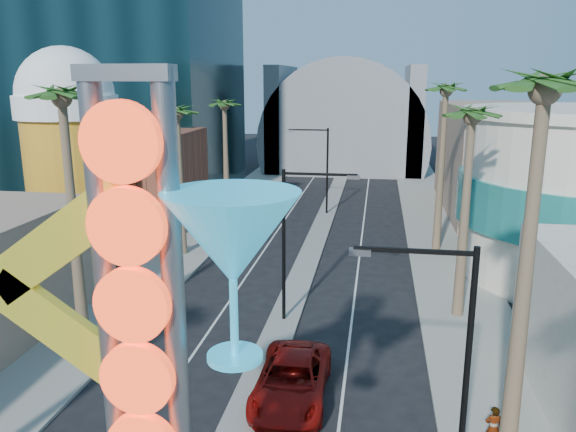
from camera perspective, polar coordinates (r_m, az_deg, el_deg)
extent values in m
cube|color=gray|center=(45.70, -9.09, -1.92)|extent=(5.00, 100.00, 0.15)
cube|color=gray|center=(43.77, 15.31, -2.94)|extent=(5.00, 100.00, 0.15)
cube|color=gray|center=(46.60, 3.25, -1.45)|extent=(1.60, 84.00, 0.15)
cube|color=brown|center=(49.92, -15.31, 3.72)|extent=(10.00, 10.00, 8.00)
cube|color=#977561|center=(56.40, 20.90, 5.44)|extent=(10.00, 20.00, 10.00)
cylinder|color=orange|center=(43.20, -20.93, 3.14)|extent=(6.40, 6.40, 10.00)
cylinder|color=white|center=(42.62, -21.56, 10.28)|extent=(7.00, 7.00, 1.60)
sphere|color=white|center=(42.59, -21.66, 11.35)|extent=(6.60, 6.60, 6.60)
cylinder|color=slate|center=(79.30, 5.88, 7.70)|extent=(22.00, 16.00, 22.00)
cube|color=slate|center=(80.07, -0.61, 9.98)|extent=(2.00, 16.00, 14.00)
cube|color=slate|center=(79.04, 12.55, 9.61)|extent=(2.00, 16.00, 14.00)
cylinder|color=slate|center=(12.48, -17.39, -14.58)|extent=(0.44, 0.44, 12.00)
cylinder|color=slate|center=(11.96, -11.14, -15.49)|extent=(0.44, 0.44, 12.00)
cube|color=slate|center=(10.74, -16.25, 13.81)|extent=(1.80, 0.50, 0.30)
cylinder|color=#F33815|center=(10.48, -16.62, 7.21)|extent=(1.50, 0.25, 1.50)
cylinder|color=#F33815|center=(10.75, -16.06, -1.01)|extent=(1.50, 0.25, 1.50)
cylinder|color=#F33815|center=(11.23, -15.53, -8.68)|extent=(1.50, 0.25, 1.50)
cylinder|color=#F33815|center=(11.90, -15.04, -15.61)|extent=(1.50, 0.25, 1.50)
cube|color=yellow|center=(11.91, -22.20, -2.33)|extent=(3.47, 0.25, 2.80)
cube|color=yellow|center=(12.58, -21.37, -11.12)|extent=(3.47, 0.25, 2.80)
cone|color=#239DC9|center=(10.49, -5.70, -2.31)|extent=(2.60, 2.60, 1.80)
cylinder|color=#239DC9|center=(11.04, -5.50, -10.31)|extent=(0.16, 0.16, 1.60)
cylinder|color=#239DC9|center=(11.39, -5.41, -13.99)|extent=(1.10, 1.10, 0.12)
cylinder|color=black|center=(28.36, -0.44, -3.24)|extent=(0.18, 0.18, 8.00)
cube|color=black|center=(27.25, 3.29, 4.26)|extent=(3.60, 0.12, 0.12)
cube|color=slate|center=(27.15, 6.66, 3.94)|extent=(0.60, 0.25, 0.18)
cylinder|color=black|center=(51.61, 4.01, 4.49)|extent=(0.18, 0.18, 8.00)
cube|color=black|center=(51.33, 2.06, 8.74)|extent=(3.60, 0.12, 0.12)
cube|color=slate|center=(51.56, 0.27, 8.66)|extent=(0.60, 0.25, 0.18)
cylinder|color=black|center=(17.12, 17.62, -15.91)|extent=(0.18, 0.18, 8.00)
cube|color=black|center=(15.44, 12.69, -3.49)|extent=(3.24, 0.12, 0.12)
cube|color=slate|center=(15.44, 7.32, -3.65)|extent=(0.60, 0.25, 0.18)
cylinder|color=brown|center=(27.25, -20.94, -1.05)|extent=(0.40, 0.40, 11.50)
sphere|color=#204B19|center=(26.47, -22.02, 11.07)|extent=(2.40, 2.40, 2.40)
cylinder|color=brown|center=(39.82, -10.89, 2.97)|extent=(0.40, 0.40, 10.00)
sphere|color=#204B19|center=(39.22, -11.22, 10.16)|extent=(2.40, 2.40, 2.40)
cylinder|color=brown|center=(51.10, -6.33, 5.48)|extent=(0.40, 0.40, 10.00)
sphere|color=#204B19|center=(50.63, -6.48, 11.09)|extent=(2.40, 2.40, 2.40)
cylinder|color=brown|center=(18.43, 22.78, -7.32)|extent=(0.40, 0.40, 12.00)
sphere|color=#204B19|center=(17.33, 24.65, 11.58)|extent=(2.40, 2.40, 2.40)
cylinder|color=brown|center=(29.93, 17.48, -0.49)|extent=(0.40, 0.40, 10.50)
sphere|color=#204B19|center=(29.14, 18.23, 9.56)|extent=(2.40, 2.40, 2.40)
cylinder|color=brown|center=(41.50, 15.26, 4.21)|extent=(0.40, 0.40, 11.50)
sphere|color=#204B19|center=(40.99, 15.77, 12.16)|extent=(2.40, 2.40, 2.40)
imported|color=#960F0B|center=(22.86, 0.37, -16.35)|extent=(2.80, 5.97, 1.65)
imported|color=gray|center=(21.20, 20.12, -19.55)|extent=(0.61, 0.44, 1.57)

